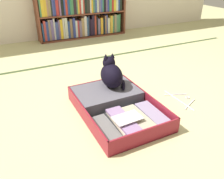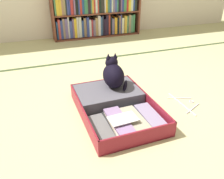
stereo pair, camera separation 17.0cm
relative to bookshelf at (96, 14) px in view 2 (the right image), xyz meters
The scene contains 6 objects.
ground_plane 2.33m from the bookshelf, 100.18° to the right, with size 10.00×10.00×0.00m, color #C2BE86.
tatami_border 1.17m from the bookshelf, 111.34° to the right, with size 4.80×0.05×0.00m.
bookshelf is the anchor object (origin of this frame).
open_suitcase 2.32m from the bookshelf, 103.31° to the right, with size 0.57×0.82×0.12m.
black_cat 2.10m from the bookshelf, 102.81° to the right, with size 0.25×0.29×0.29m.
clothes_hanger 2.38m from the bookshelf, 87.86° to the right, with size 0.20×0.39×0.01m.
Camera 2 is at (-0.70, -1.49, 1.06)m, focal length 37.05 mm.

